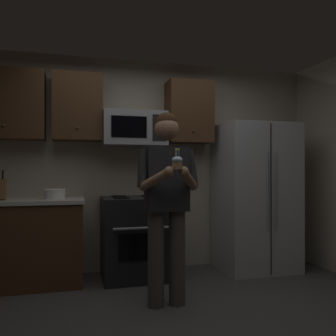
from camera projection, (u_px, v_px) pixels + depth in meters
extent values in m
plane|color=#474442|center=(184.00, 325.00, 2.87)|extent=(6.00, 6.00, 0.00)
cube|color=#B7AD99|center=(142.00, 165.00, 4.57)|extent=(4.40, 0.10, 2.60)
cube|color=black|center=(136.00, 237.00, 4.15)|extent=(0.76, 0.66, 0.92)
cube|color=black|center=(141.00, 247.00, 3.83)|extent=(0.48, 0.01, 0.28)
cylinder|color=#99999E|center=(142.00, 228.00, 3.80)|extent=(0.60, 0.03, 0.03)
cylinder|color=black|center=(122.00, 198.00, 3.97)|extent=(0.18, 0.18, 0.01)
cylinder|color=black|center=(154.00, 197.00, 4.07)|extent=(0.18, 0.18, 0.01)
cylinder|color=black|center=(119.00, 196.00, 4.24)|extent=(0.18, 0.18, 0.01)
cylinder|color=black|center=(149.00, 196.00, 4.34)|extent=(0.18, 0.18, 0.01)
cube|color=#9EA0A5|center=(134.00, 129.00, 4.28)|extent=(0.74, 0.40, 0.40)
cube|color=black|center=(129.00, 127.00, 4.05)|extent=(0.40, 0.01, 0.24)
cube|color=black|center=(159.00, 128.00, 4.15)|extent=(0.16, 0.01, 0.30)
cube|color=#B7BABF|center=(255.00, 197.00, 4.50)|extent=(0.90, 0.72, 1.80)
cylinder|color=gray|center=(268.00, 190.00, 4.13)|extent=(0.02, 0.02, 0.90)
cylinder|color=gray|center=(275.00, 190.00, 4.15)|extent=(0.02, 0.02, 0.90)
cube|color=black|center=(271.00, 199.00, 4.15)|extent=(0.01, 0.01, 1.74)
cube|color=#4C301C|center=(7.00, 105.00, 3.96)|extent=(0.80, 0.34, 0.76)
sphere|color=brown|center=(4.00, 125.00, 3.79)|extent=(0.03, 0.03, 0.03)
cube|color=#4C301C|center=(77.00, 108.00, 4.16)|extent=(0.55, 0.34, 0.76)
sphere|color=brown|center=(78.00, 128.00, 3.98)|extent=(0.03, 0.03, 0.03)
cube|color=#4C301C|center=(189.00, 113.00, 4.51)|extent=(0.55, 0.34, 0.76)
sphere|color=brown|center=(194.00, 131.00, 4.33)|extent=(0.03, 0.03, 0.03)
cube|color=#4C301C|center=(14.00, 245.00, 3.83)|extent=(1.40, 0.62, 0.88)
cube|color=beige|center=(14.00, 201.00, 3.84)|extent=(1.44, 0.66, 0.04)
cylinder|color=black|center=(3.00, 175.00, 3.74)|extent=(0.02, 0.04, 0.09)
cylinder|color=white|center=(55.00, 194.00, 3.93)|extent=(0.22, 0.22, 0.10)
torus|color=white|center=(55.00, 190.00, 3.93)|extent=(0.23, 0.23, 0.01)
cylinder|color=#4C4742|center=(156.00, 259.00, 3.27)|extent=(0.15, 0.15, 0.86)
cylinder|color=#4C4742|center=(177.00, 257.00, 3.32)|extent=(0.15, 0.15, 0.86)
cube|color=#262628|center=(167.00, 179.00, 3.30)|extent=(0.38, 0.22, 0.58)
sphere|color=#A37556|center=(167.00, 129.00, 3.30)|extent=(0.22, 0.22, 0.22)
sphere|color=#382314|center=(166.00, 123.00, 3.31)|extent=(0.20, 0.20, 0.20)
cylinder|color=#262628|center=(143.00, 168.00, 3.21)|extent=(0.15, 0.18, 0.35)
cylinder|color=#A37556|center=(155.00, 180.00, 3.08)|extent=(0.26, 0.33, 0.21)
sphere|color=#A37556|center=(170.00, 172.00, 2.97)|extent=(0.09, 0.09, 0.09)
cylinder|color=#262628|center=(191.00, 169.00, 3.33)|extent=(0.15, 0.18, 0.35)
cylinder|color=#A37556|center=(189.00, 180.00, 3.15)|extent=(0.26, 0.33, 0.21)
sphere|color=#A37556|center=(183.00, 172.00, 3.01)|extent=(0.09, 0.09, 0.09)
cylinder|color=#A87F56|center=(177.00, 166.00, 2.97)|extent=(0.08, 0.08, 0.06)
ellipsoid|color=silver|center=(177.00, 160.00, 2.97)|extent=(0.09, 0.09, 0.06)
cylinder|color=#4CBF66|center=(179.00, 154.00, 2.98)|extent=(0.01, 0.01, 0.06)
ellipsoid|color=#FFD159|center=(179.00, 150.00, 2.98)|extent=(0.01, 0.01, 0.02)
cylinder|color=#F2D84C|center=(176.00, 154.00, 2.98)|extent=(0.01, 0.01, 0.06)
ellipsoid|color=#FFD159|center=(176.00, 150.00, 2.98)|extent=(0.01, 0.01, 0.02)
cylinder|color=#4C7FE5|center=(177.00, 154.00, 2.96)|extent=(0.01, 0.01, 0.06)
ellipsoid|color=#FFD159|center=(177.00, 149.00, 2.96)|extent=(0.01, 0.01, 0.02)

